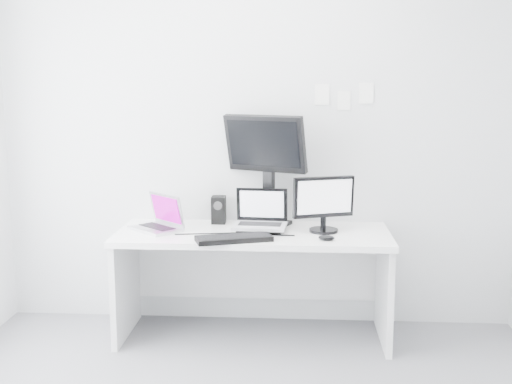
# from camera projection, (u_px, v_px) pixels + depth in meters

# --- Properties ---
(back_wall) EXTENTS (3.60, 0.00, 3.60)m
(back_wall) POSITION_uv_depth(u_px,v_px,m) (257.00, 134.00, 4.55)
(back_wall) COLOR silver
(back_wall) RESTS_ON ground
(desk) EXTENTS (1.80, 0.70, 0.73)m
(desk) POSITION_uv_depth(u_px,v_px,m) (253.00, 285.00, 4.37)
(desk) COLOR white
(desk) RESTS_ON ground
(macbook) EXTENTS (0.41, 0.41, 0.25)m
(macbook) POSITION_uv_depth(u_px,v_px,m) (155.00, 212.00, 4.33)
(macbook) COLOR silver
(macbook) RESTS_ON desk
(speaker) EXTENTS (0.10, 0.10, 0.19)m
(speaker) POSITION_uv_depth(u_px,v_px,m) (219.00, 210.00, 4.55)
(speaker) COLOR black
(speaker) RESTS_ON desk
(dell_laptop) EXTENTS (0.36, 0.29, 0.29)m
(dell_laptop) POSITION_uv_depth(u_px,v_px,m) (260.00, 210.00, 4.28)
(dell_laptop) COLOR #B0B2B8
(dell_laptop) RESTS_ON desk
(rear_monitor) EXTENTS (0.61, 0.42, 0.78)m
(rear_monitor) POSITION_uv_depth(u_px,v_px,m) (267.00, 169.00, 4.45)
(rear_monitor) COLOR black
(rear_monitor) RESTS_ON desk
(samsung_monitor) EXTENTS (0.46, 0.32, 0.38)m
(samsung_monitor) POSITION_uv_depth(u_px,v_px,m) (324.00, 203.00, 4.27)
(samsung_monitor) COLOR black
(samsung_monitor) RESTS_ON desk
(keyboard) EXTENTS (0.50, 0.31, 0.03)m
(keyboard) POSITION_uv_depth(u_px,v_px,m) (234.00, 239.00, 4.06)
(keyboard) COLOR black
(keyboard) RESTS_ON desk
(mouse) EXTENTS (0.12, 0.09, 0.03)m
(mouse) POSITION_uv_depth(u_px,v_px,m) (327.00, 238.00, 4.07)
(mouse) COLOR black
(mouse) RESTS_ON desk
(wall_note_0) EXTENTS (0.10, 0.00, 0.14)m
(wall_note_0) POSITION_uv_depth(u_px,v_px,m) (322.00, 95.00, 4.47)
(wall_note_0) COLOR white
(wall_note_0) RESTS_ON back_wall
(wall_note_1) EXTENTS (0.09, 0.00, 0.13)m
(wall_note_1) POSITION_uv_depth(u_px,v_px,m) (344.00, 101.00, 4.47)
(wall_note_1) COLOR white
(wall_note_1) RESTS_ON back_wall
(wall_note_2) EXTENTS (0.10, 0.00, 0.14)m
(wall_note_2) POSITION_uv_depth(u_px,v_px,m) (366.00, 93.00, 4.45)
(wall_note_2) COLOR white
(wall_note_2) RESTS_ON back_wall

